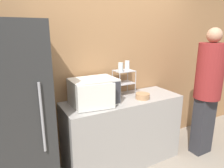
# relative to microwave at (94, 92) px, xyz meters

# --- Properties ---
(wall_back) EXTENTS (8.00, 0.06, 2.60)m
(wall_back) POSITION_rel_microwave_xyz_m (0.40, 0.29, 0.21)
(wall_back) COLOR #9E7047
(wall_back) RESTS_ON ground_plane
(counter) EXTENTS (1.59, 0.57, 0.93)m
(counter) POSITION_rel_microwave_xyz_m (0.40, -0.03, -0.62)
(counter) COLOR #9E9993
(counter) RESTS_ON ground_plane
(microwave) EXTENTS (0.55, 0.48, 0.31)m
(microwave) POSITION_rel_microwave_xyz_m (0.00, 0.00, 0.00)
(microwave) COLOR silver
(microwave) RESTS_ON counter
(dish_rack) EXTENTS (0.26, 0.21, 0.35)m
(dish_rack) POSITION_rel_microwave_xyz_m (0.50, 0.12, 0.09)
(dish_rack) COLOR #B2B2B7
(dish_rack) RESTS_ON counter
(glass_front_left) EXTENTS (0.07, 0.07, 0.12)m
(glass_front_left) POSITION_rel_microwave_xyz_m (0.41, 0.06, 0.25)
(glass_front_left) COLOR silver
(glass_front_left) RESTS_ON dish_rack
(glass_back_right) EXTENTS (0.07, 0.07, 0.12)m
(glass_back_right) POSITION_rel_microwave_xyz_m (0.58, 0.17, 0.25)
(glass_back_right) COLOR silver
(glass_back_right) RESTS_ON dish_rack
(bowl) EXTENTS (0.18, 0.18, 0.07)m
(bowl) POSITION_rel_microwave_xyz_m (0.63, -0.14, -0.12)
(bowl) COLOR #AD7F56
(bowl) RESTS_ON counter
(person) EXTENTS (0.36, 0.36, 1.84)m
(person) POSITION_rel_microwave_xyz_m (1.57, -0.40, -0.05)
(person) COLOR #2D2D33
(person) RESTS_ON ground_plane
(refrigerator) EXTENTS (0.64, 0.65, 1.89)m
(refrigerator) POSITION_rel_microwave_xyz_m (-0.86, -0.06, -0.14)
(refrigerator) COLOR #2D2D2D
(refrigerator) RESTS_ON ground_plane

